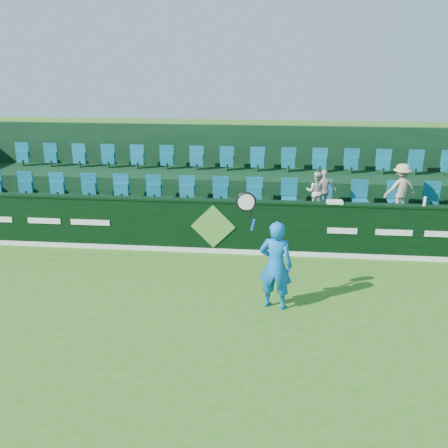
# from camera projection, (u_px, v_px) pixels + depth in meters

# --- Properties ---
(ground) EXTENTS (60.00, 60.00, 0.00)m
(ground) POSITION_uv_depth(u_px,v_px,m) (187.00, 337.00, 8.73)
(ground) COLOR #336A19
(ground) RESTS_ON ground
(sponsor_hoarding) EXTENTS (16.00, 0.25, 1.35)m
(sponsor_hoarding) POSITION_uv_depth(u_px,v_px,m) (214.00, 226.00, 12.28)
(sponsor_hoarding) COLOR black
(sponsor_hoarding) RESTS_ON ground
(stand_tier_front) EXTENTS (16.00, 2.00, 0.80)m
(stand_tier_front) POSITION_uv_depth(u_px,v_px,m) (219.00, 222.00, 13.40)
(stand_tier_front) COLOR black
(stand_tier_front) RESTS_ON ground
(stand_tier_back) EXTENTS (16.00, 1.80, 1.30)m
(stand_tier_back) POSITION_uv_depth(u_px,v_px,m) (226.00, 194.00, 15.11)
(stand_tier_back) COLOR black
(stand_tier_back) RESTS_ON ground
(stand_rear) EXTENTS (16.00, 4.10, 2.60)m
(stand_rear) POSITION_uv_depth(u_px,v_px,m) (227.00, 173.00, 15.34)
(stand_rear) COLOR black
(stand_rear) RESTS_ON ground
(seat_row_front) EXTENTS (13.50, 0.50, 0.60)m
(seat_row_front) POSITION_uv_depth(u_px,v_px,m) (220.00, 193.00, 13.55)
(seat_row_front) COLOR #10698A
(seat_row_front) RESTS_ON stand_tier_front
(seat_row_back) EXTENTS (13.50, 0.50, 0.60)m
(seat_row_back) POSITION_uv_depth(u_px,v_px,m) (227.00, 161.00, 15.08)
(seat_row_back) COLOR #10698A
(seat_row_back) RESTS_ON stand_tier_back
(tennis_player) EXTENTS (1.16, 0.54, 2.38)m
(tennis_player) POSITION_uv_depth(u_px,v_px,m) (275.00, 264.00, 9.49)
(tennis_player) COLOR blue
(tennis_player) RESTS_ON ground
(spectator_left) EXTENTS (0.56, 0.46, 1.05)m
(spectator_left) POSITION_uv_depth(u_px,v_px,m) (316.00, 191.00, 12.88)
(spectator_left) COLOR beige
(spectator_left) RESTS_ON stand_tier_front
(spectator_middle) EXTENTS (0.66, 0.32, 1.10)m
(spectator_middle) POSITION_uv_depth(u_px,v_px,m) (324.00, 191.00, 12.85)
(spectator_middle) COLOR beige
(spectator_middle) RESTS_ON stand_tier_front
(spectator_right) EXTENTS (0.93, 0.68, 1.29)m
(spectator_right) POSITION_uv_depth(u_px,v_px,m) (401.00, 189.00, 12.64)
(spectator_right) COLOR tan
(spectator_right) RESTS_ON stand_tier_front
(towel) EXTENTS (0.37, 0.24, 0.06)m
(towel) POSITION_uv_depth(u_px,v_px,m) (335.00, 202.00, 11.77)
(towel) COLOR white
(towel) RESTS_ON sponsor_hoarding
(drinks_bottle) EXTENTS (0.07, 0.07, 0.21)m
(drinks_bottle) POSITION_uv_depth(u_px,v_px,m) (425.00, 201.00, 11.55)
(drinks_bottle) COLOR white
(drinks_bottle) RESTS_ON sponsor_hoarding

